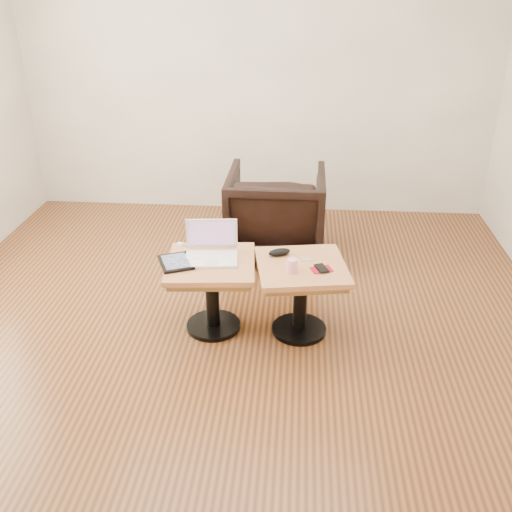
# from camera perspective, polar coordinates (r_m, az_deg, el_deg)

# --- Properties ---
(room_shell) EXTENTS (4.52, 4.52, 2.71)m
(room_shell) POSITION_cam_1_polar(r_m,az_deg,el_deg) (3.38, -2.87, 11.91)
(room_shell) COLOR #482717
(room_shell) RESTS_ON ground
(side_table_left) EXTENTS (0.61, 0.61, 0.51)m
(side_table_left) POSITION_cam_1_polar(r_m,az_deg,el_deg) (3.78, -4.46, -2.25)
(side_table_left) COLOR black
(side_table_left) RESTS_ON ground
(side_table_right) EXTENTS (0.65, 0.65, 0.51)m
(side_table_right) POSITION_cam_1_polar(r_m,az_deg,el_deg) (3.74, 4.51, -2.59)
(side_table_right) COLOR black
(side_table_right) RESTS_ON ground
(laptop) EXTENTS (0.37, 0.31, 0.24)m
(laptop) POSITION_cam_1_polar(r_m,az_deg,el_deg) (3.75, -4.48, 0.54)
(laptop) COLOR white
(laptop) RESTS_ON side_table_left
(tablet) EXTENTS (0.28, 0.31, 0.02)m
(tablet) POSITION_cam_1_polar(r_m,az_deg,el_deg) (3.71, -8.03, -0.62)
(tablet) COLOR black
(tablet) RESTS_ON side_table_left
(charging_adapter) EXTENTS (0.04, 0.04, 0.02)m
(charging_adapter) POSITION_cam_1_polar(r_m,az_deg,el_deg) (3.94, -7.61, 1.13)
(charging_adapter) COLOR white
(charging_adapter) RESTS_ON side_table_left
(glasses_case) EXTENTS (0.16, 0.12, 0.05)m
(glasses_case) POSITION_cam_1_polar(r_m,az_deg,el_deg) (3.78, 2.34, 0.39)
(glasses_case) COLOR black
(glasses_case) RESTS_ON side_table_right
(striped_cup) EXTENTS (0.09, 0.09, 0.09)m
(striped_cup) POSITION_cam_1_polar(r_m,az_deg,el_deg) (3.57, 3.63, -0.96)
(striped_cup) COLOR #F65388
(striped_cup) RESTS_ON side_table_right
(earbuds_tangle) EXTENTS (0.08, 0.05, 0.02)m
(earbuds_tangle) POSITION_cam_1_polar(r_m,az_deg,el_deg) (3.73, 5.05, -0.30)
(earbuds_tangle) COLOR white
(earbuds_tangle) RESTS_ON side_table_right
(phone_on_sleeve) EXTENTS (0.15, 0.13, 0.02)m
(phone_on_sleeve) POSITION_cam_1_polar(r_m,az_deg,el_deg) (3.62, 6.56, -1.28)
(phone_on_sleeve) COLOR maroon
(phone_on_sleeve) RESTS_ON side_table_right
(armchair) EXTENTS (0.80, 0.83, 0.74)m
(armchair) POSITION_cam_1_polar(r_m,az_deg,el_deg) (4.82, 2.00, 4.35)
(armchair) COLOR black
(armchair) RESTS_ON ground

